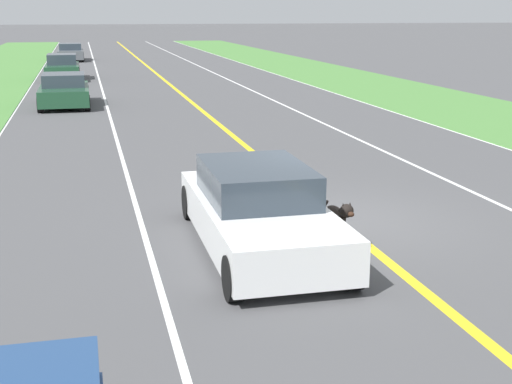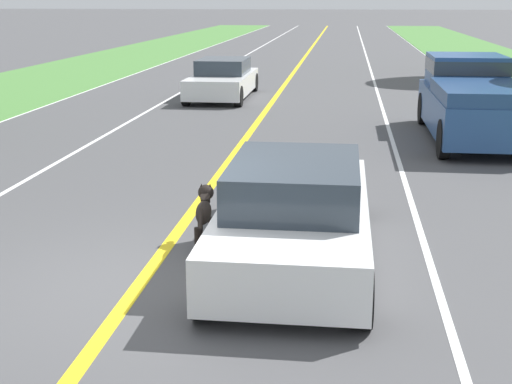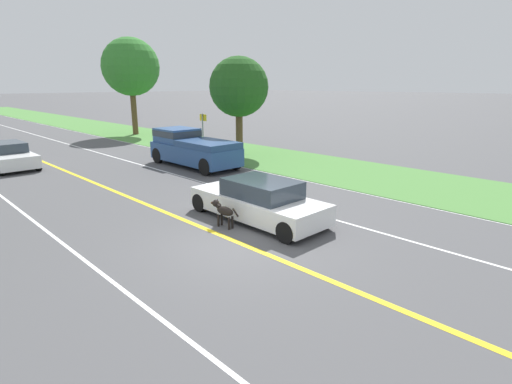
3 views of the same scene
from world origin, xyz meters
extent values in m
plane|color=#4C4C4F|center=(0.00, 0.00, 0.00)|extent=(400.00, 400.00, 0.00)
cube|color=yellow|center=(0.00, 0.00, 0.00)|extent=(0.18, 160.00, 0.01)
cube|color=white|center=(3.50, 0.00, 0.00)|extent=(0.10, 160.00, 0.01)
cube|color=white|center=(-3.50, 0.00, 0.00)|extent=(0.10, 160.00, 0.01)
cube|color=white|center=(1.76, 1.11, 0.48)|extent=(1.83, 4.74, 0.63)
cube|color=#2D3842|center=(1.76, 0.92, 1.07)|extent=(1.57, 2.28, 0.54)
cylinder|color=black|center=(2.59, 3.08, 0.31)|extent=(0.22, 0.62, 0.62)
cylinder|color=black|center=(2.59, -0.86, 0.31)|extent=(0.22, 0.62, 0.62)
cylinder|color=black|center=(0.94, 3.08, 0.31)|extent=(0.22, 0.62, 0.62)
cylinder|color=black|center=(0.94, -0.86, 0.31)|extent=(0.22, 0.62, 0.62)
ellipsoid|color=black|center=(0.53, 1.25, 0.52)|extent=(0.27, 0.66, 0.28)
cylinder|color=black|center=(0.58, 1.48, 0.19)|extent=(0.07, 0.07, 0.38)
cylinder|color=black|center=(0.62, 1.03, 0.19)|extent=(0.07, 0.07, 0.38)
cylinder|color=black|center=(0.43, 1.47, 0.19)|extent=(0.07, 0.07, 0.38)
cylinder|color=black|center=(0.48, 1.02, 0.19)|extent=(0.07, 0.07, 0.38)
cylinder|color=black|center=(0.50, 1.52, 0.63)|extent=(0.15, 0.19, 0.17)
sphere|color=black|center=(0.49, 1.63, 0.69)|extent=(0.24, 0.24, 0.22)
ellipsoid|color=#331E14|center=(0.47, 1.78, 0.67)|extent=(0.11, 0.11, 0.08)
cone|color=black|center=(0.55, 1.63, 0.77)|extent=(0.08, 0.08, 0.10)
cone|color=black|center=(0.43, 1.62, 0.77)|extent=(0.08, 0.08, 0.10)
cylinder|color=black|center=(0.57, 0.83, 0.56)|extent=(0.07, 0.24, 0.24)
cube|color=#1E472D|center=(5.13, -17.94, 0.48)|extent=(1.90, 4.42, 0.62)
cube|color=#2D3842|center=(5.13, -18.12, 1.04)|extent=(1.63, 2.12, 0.49)
cylinder|color=black|center=(5.99, -16.13, 0.31)|extent=(0.22, 0.62, 0.62)
cylinder|color=black|center=(5.99, -19.74, 0.31)|extent=(0.22, 0.62, 0.62)
cylinder|color=black|center=(4.27, -16.13, 0.31)|extent=(0.22, 0.62, 0.62)
cylinder|color=black|center=(4.27, -19.74, 0.31)|extent=(0.22, 0.62, 0.62)
cube|color=#1E472D|center=(5.45, -29.57, 0.51)|extent=(1.78, 4.51, 0.67)
cube|color=#2D3842|center=(5.45, -29.75, 1.13)|extent=(1.53, 2.16, 0.55)
cylinder|color=black|center=(6.25, -27.73, 0.32)|extent=(0.22, 0.64, 0.64)
cylinder|color=black|center=(6.25, -31.41, 0.32)|extent=(0.22, 0.64, 0.64)
cylinder|color=black|center=(4.65, -27.73, 0.32)|extent=(0.22, 0.64, 0.64)
cylinder|color=black|center=(4.65, -31.41, 0.32)|extent=(0.22, 0.64, 0.64)
cube|color=#51565B|center=(5.18, -45.57, 0.50)|extent=(1.89, 4.71, 0.63)
cube|color=#2D3842|center=(5.18, -45.76, 1.06)|extent=(1.63, 2.26, 0.49)
cylinder|color=black|center=(6.04, -43.65, 0.33)|extent=(0.22, 0.67, 0.67)
cylinder|color=black|center=(6.04, -47.50, 0.33)|extent=(0.22, 0.67, 0.67)
cylinder|color=black|center=(4.32, -43.65, 0.33)|extent=(0.22, 0.67, 0.67)
cylinder|color=black|center=(4.32, -47.50, 0.33)|extent=(0.22, 0.67, 0.67)
camera|label=1|loc=(4.36, 11.68, 3.71)|focal=50.00mm
camera|label=2|loc=(2.35, -7.68, 3.29)|focal=50.00mm
camera|label=3|loc=(-6.78, -7.61, 4.23)|focal=28.00mm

